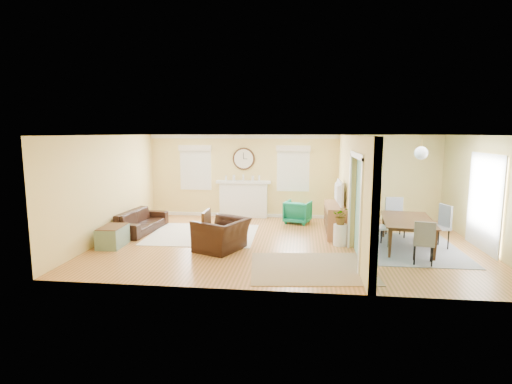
# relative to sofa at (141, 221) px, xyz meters

# --- Properties ---
(floor) EXTENTS (9.00, 9.00, 0.00)m
(floor) POSITION_rel_sofa_xyz_m (4.00, -0.73, -0.28)
(floor) COLOR brown
(floor) RESTS_ON ground
(wall_back) EXTENTS (9.00, 0.02, 2.60)m
(wall_back) POSITION_rel_sofa_xyz_m (4.00, 2.27, 1.02)
(wall_back) COLOR #EDC977
(wall_back) RESTS_ON ground
(wall_front) EXTENTS (9.00, 0.02, 2.60)m
(wall_front) POSITION_rel_sofa_xyz_m (4.00, -3.73, 1.02)
(wall_front) COLOR #EDC977
(wall_front) RESTS_ON ground
(wall_left) EXTENTS (0.02, 6.00, 2.60)m
(wall_left) POSITION_rel_sofa_xyz_m (-0.50, -0.73, 1.02)
(wall_left) COLOR #EDC977
(wall_left) RESTS_ON ground
(wall_right) EXTENTS (0.02, 6.00, 2.60)m
(wall_right) POSITION_rel_sofa_xyz_m (8.50, -0.73, 1.02)
(wall_right) COLOR #EDC977
(wall_right) RESTS_ON ground
(ceiling) EXTENTS (9.00, 6.00, 0.02)m
(ceiling) POSITION_rel_sofa_xyz_m (4.00, -0.73, 2.32)
(ceiling) COLOR white
(ceiling) RESTS_ON wall_back
(partition) EXTENTS (0.17, 6.00, 2.60)m
(partition) POSITION_rel_sofa_xyz_m (5.51, -0.44, 1.07)
(partition) COLOR #EDC977
(partition) RESTS_ON ground
(fireplace) EXTENTS (1.70, 0.30, 1.17)m
(fireplace) POSITION_rel_sofa_xyz_m (2.50, 2.15, 0.31)
(fireplace) COLOR white
(fireplace) RESTS_ON ground
(wall_clock) EXTENTS (0.70, 0.07, 0.70)m
(wall_clock) POSITION_rel_sofa_xyz_m (2.50, 2.24, 1.57)
(wall_clock) COLOR #4E2F18
(wall_clock) RESTS_ON wall_back
(window_left) EXTENTS (1.05, 0.13, 1.42)m
(window_left) POSITION_rel_sofa_xyz_m (0.95, 2.23, 1.37)
(window_left) COLOR white
(window_left) RESTS_ON wall_back
(window_right) EXTENTS (1.05, 0.13, 1.42)m
(window_right) POSITION_rel_sofa_xyz_m (4.05, 2.23, 1.37)
(window_right) COLOR white
(window_right) RESTS_ON wall_back
(french_doors) EXTENTS (0.06, 1.70, 2.20)m
(french_doors) POSITION_rel_sofa_xyz_m (8.45, -0.73, 0.82)
(french_doors) COLOR white
(french_doors) RESTS_ON ground
(pendant) EXTENTS (0.30, 0.30, 0.55)m
(pendant) POSITION_rel_sofa_xyz_m (7.00, -0.73, 1.92)
(pendant) COLOR gold
(pendant) RESTS_ON ceiling
(rug_cream) EXTENTS (2.80, 2.44, 0.01)m
(rug_cream) POSITION_rel_sofa_xyz_m (1.76, -0.15, -0.28)
(rug_cream) COLOR silver
(rug_cream) RESTS_ON floor
(rug_jute) EXTENTS (2.56, 2.18, 0.01)m
(rug_jute) POSITION_rel_sofa_xyz_m (4.54, -2.48, -0.28)
(rug_jute) COLOR tan
(rug_jute) RESTS_ON floor
(rug_grey) EXTENTS (2.26, 2.82, 0.01)m
(rug_grey) POSITION_rel_sofa_xyz_m (6.80, -0.81, -0.28)
(rug_grey) COLOR gray
(rug_grey) RESTS_ON floor
(sofa) EXTENTS (0.90, 2.00, 0.57)m
(sofa) POSITION_rel_sofa_xyz_m (0.00, 0.00, 0.00)
(sofa) COLOR black
(sofa) RESTS_ON floor
(eames_chair) EXTENTS (1.33, 1.40, 0.72)m
(eames_chair) POSITION_rel_sofa_xyz_m (2.54, -1.47, 0.07)
(eames_chair) COLOR black
(eames_chair) RESTS_ON floor
(green_chair) EXTENTS (0.88, 0.89, 0.66)m
(green_chair) POSITION_rel_sofa_xyz_m (4.22, 1.52, 0.05)
(green_chair) COLOR #10694E
(green_chair) RESTS_ON floor
(trunk) EXTENTS (0.55, 0.86, 0.48)m
(trunk) POSITION_rel_sofa_xyz_m (-0.08, -1.47, -0.04)
(trunk) COLOR slate
(trunk) RESTS_ON floor
(credenza) EXTENTS (0.54, 1.58, 0.80)m
(credenza) POSITION_rel_sofa_xyz_m (5.23, 0.29, 0.12)
(credenza) COLOR #96683F
(credenza) RESTS_ON floor
(tv) EXTENTS (0.17, 1.09, 0.63)m
(tv) POSITION_rel_sofa_xyz_m (5.21, 0.29, 0.83)
(tv) COLOR black
(tv) RESTS_ON credenza
(garden_stool) EXTENTS (0.34, 0.34, 0.51)m
(garden_stool) POSITION_rel_sofa_xyz_m (5.26, -0.76, -0.03)
(garden_stool) COLOR white
(garden_stool) RESTS_ON floor
(potted_plant) EXTENTS (0.40, 0.36, 0.42)m
(potted_plant) POSITION_rel_sofa_xyz_m (5.26, -0.76, 0.43)
(potted_plant) COLOR #337F33
(potted_plant) RESTS_ON garden_stool
(dining_table) EXTENTS (1.32, 2.07, 0.69)m
(dining_table) POSITION_rel_sofa_xyz_m (6.80, -0.81, 0.06)
(dining_table) COLOR #4E2F18
(dining_table) RESTS_ON floor
(dining_chair_n) EXTENTS (0.47, 0.47, 1.00)m
(dining_chair_n) POSITION_rel_sofa_xyz_m (6.74, 0.23, 0.30)
(dining_chair_n) COLOR gray
(dining_chair_n) RESTS_ON floor
(dining_chair_s) EXTENTS (0.48, 0.48, 0.91)m
(dining_chair_s) POSITION_rel_sofa_xyz_m (6.81, -1.94, 0.25)
(dining_chair_s) COLOR gray
(dining_chair_s) RESTS_ON floor
(dining_chair_w) EXTENTS (0.52, 0.52, 0.95)m
(dining_chair_w) POSITION_rel_sofa_xyz_m (6.14, -0.72, 0.27)
(dining_chair_w) COLOR white
(dining_chair_w) RESTS_ON floor
(dining_chair_e) EXTENTS (0.55, 0.55, 1.02)m
(dining_chair_e) POSITION_rel_sofa_xyz_m (7.45, -0.73, 0.31)
(dining_chair_e) COLOR gray
(dining_chair_e) RESTS_ON floor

